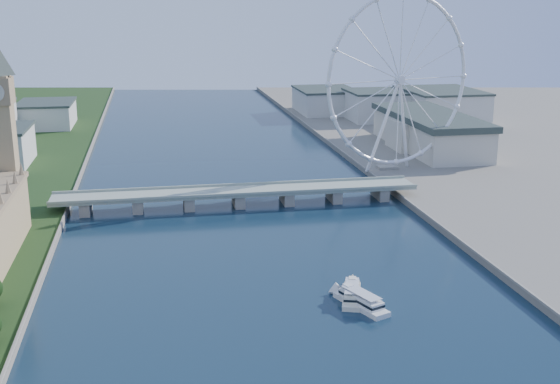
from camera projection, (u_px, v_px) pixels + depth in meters
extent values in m
cube|color=tan|center=(3.00, 151.00, 372.80)|extent=(13.00, 13.00, 80.00)
cube|color=gray|center=(238.00, 192.00, 425.11)|extent=(220.00, 22.00, 2.00)
cube|color=gray|center=(86.00, 207.00, 410.56)|extent=(6.00, 20.00, 7.50)
cube|color=gray|center=(138.00, 204.00, 415.82)|extent=(6.00, 20.00, 7.50)
cube|color=gray|center=(189.00, 202.00, 421.08)|extent=(6.00, 20.00, 7.50)
cube|color=gray|center=(238.00, 199.00, 426.35)|extent=(6.00, 20.00, 7.50)
cube|color=gray|center=(287.00, 197.00, 431.61)|extent=(6.00, 20.00, 7.50)
cube|color=gray|center=(334.00, 195.00, 436.87)|extent=(6.00, 20.00, 7.50)
cube|color=gray|center=(380.00, 192.00, 442.13)|extent=(6.00, 20.00, 7.50)
torus|color=silver|center=(400.00, 80.00, 482.92)|extent=(113.60, 39.12, 118.60)
cylinder|color=silver|center=(400.00, 80.00, 482.92)|extent=(7.25, 6.61, 6.00)
cube|color=gray|center=(387.00, 167.00, 508.52)|extent=(14.00, 10.00, 2.00)
cube|color=beige|center=(1.00, 147.00, 518.54)|extent=(40.00, 60.00, 26.00)
cube|color=beige|center=(47.00, 115.00, 682.23)|extent=(50.00, 70.00, 22.00)
cube|color=beige|center=(378.00, 106.00, 720.35)|extent=(60.00, 60.00, 28.00)
cube|color=beige|center=(441.00, 106.00, 711.62)|extent=(70.00, 90.00, 30.00)
cube|color=beige|center=(326.00, 101.00, 770.82)|extent=(60.00, 80.00, 24.00)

